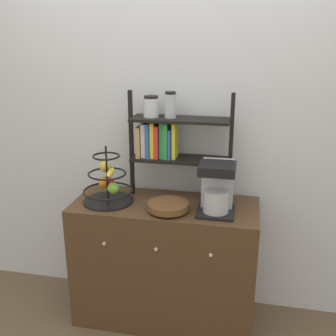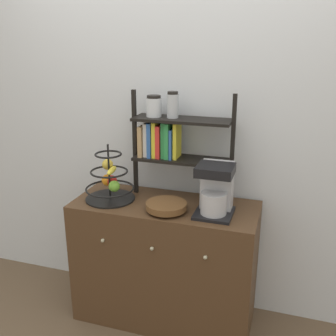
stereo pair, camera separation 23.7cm
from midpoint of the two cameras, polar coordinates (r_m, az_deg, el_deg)
The scene contains 6 objects.
wall_back at distance 2.59m, azimuth 4.14°, elevation 6.74°, with size 7.00×0.05×2.60m, color silver.
sideboard at distance 2.66m, azimuth 2.19°, elevation -13.52°, with size 1.16×0.50×0.83m.
coffee_maker at distance 2.31m, azimuth 9.85°, elevation -3.13°, with size 0.22×0.24×0.31m.
fruit_stand at distance 2.51m, azimuth -5.77°, elevation -2.06°, with size 0.32×0.32×0.37m.
wooden_bowl at distance 2.35m, azimuth 2.67°, elevation -5.63°, with size 0.25×0.25×0.05m.
shelf_hutch at distance 2.46m, azimuth 2.79°, elevation 4.72°, with size 0.66×0.20×0.68m.
Camera 2 is at (0.71, -1.91, 1.82)m, focal length 42.00 mm.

